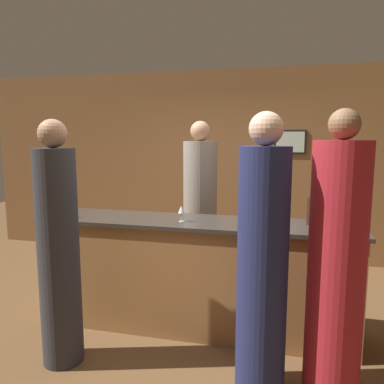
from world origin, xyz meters
TOP-DOWN VIEW (x-y plane):
  - ground_plane at (0.00, 0.00)m, footprint 14.00×14.00m
  - back_wall at (0.00, 2.30)m, footprint 8.00×0.08m
  - bar_counter at (0.00, 0.00)m, footprint 2.95×0.62m
  - bartender at (-0.12, 0.79)m, footprint 0.38×0.38m
  - guest_0 at (1.16, -0.66)m, footprint 0.38×0.38m
  - guest_1 at (0.66, -0.74)m, footprint 0.35×0.35m
  - guest_2 at (-0.91, -0.78)m, footprint 0.32×0.32m
  - wine_bottle_0 at (1.20, 0.10)m, footprint 0.07×0.07m
  - wine_bottle_1 at (1.03, 0.08)m, footprint 0.08×0.08m
  - wine_glass_0 at (-1.22, -0.18)m, footprint 0.06×0.06m
  - wine_glass_1 at (1.25, -0.17)m, footprint 0.07×0.07m
  - wine_glass_2 at (-0.10, -0.08)m, footprint 0.06×0.06m

SIDE VIEW (x-z plane):
  - ground_plane at x=0.00m, z-range 0.00..0.00m
  - bar_counter at x=0.00m, z-range 0.00..1.05m
  - guest_2 at x=-0.91m, z-range -0.06..1.89m
  - guest_0 at x=1.16m, z-range -0.07..1.92m
  - bartender at x=-0.12m, z-range -0.07..1.92m
  - guest_1 at x=0.66m, z-range -0.06..1.91m
  - wine_glass_2 at x=-0.10m, z-range 1.08..1.23m
  - wine_bottle_0 at x=1.20m, z-range 1.02..1.32m
  - wine_bottle_1 at x=1.03m, z-range 1.02..1.33m
  - wine_glass_0 at x=-1.22m, z-range 1.09..1.26m
  - wine_glass_1 at x=1.25m, z-range 1.09..1.27m
  - back_wall at x=0.00m, z-range 0.00..2.80m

